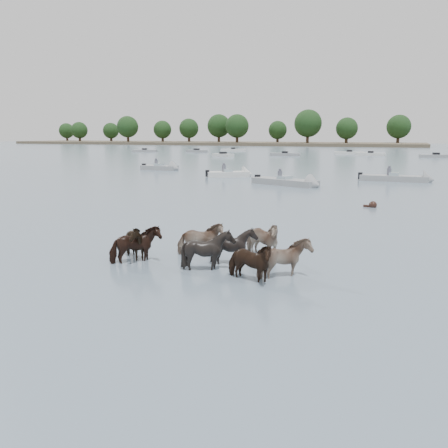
% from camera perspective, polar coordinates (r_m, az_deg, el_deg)
% --- Properties ---
extents(ground, '(400.00, 400.00, 0.00)m').
position_cam_1_polar(ground, '(12.23, 1.56, -7.57)').
color(ground, slate).
rests_on(ground, ground).
extents(shoreline, '(160.00, 30.00, 1.00)m').
position_cam_1_polar(shoreline, '(177.10, -2.71, 10.20)').
color(shoreline, '#4C4233').
rests_on(shoreline, ground).
extents(pony_herd, '(6.71, 3.82, 1.40)m').
position_cam_1_polar(pony_herd, '(13.80, -1.74, -3.25)').
color(pony_herd, black).
rests_on(pony_herd, ground).
extents(swimming_pony, '(0.72, 0.44, 0.44)m').
position_cam_1_polar(swimming_pony, '(26.11, 18.25, 2.26)').
color(swimming_pony, black).
rests_on(swimming_pony, ground).
extents(motorboat_a, '(4.55, 3.61, 1.92)m').
position_cam_1_polar(motorboat_a, '(42.94, 1.39, 6.35)').
color(motorboat_a, silver).
rests_on(motorboat_a, ground).
extents(motorboat_b, '(6.12, 3.58, 1.92)m').
position_cam_1_polar(motorboat_b, '(35.65, 8.75, 5.19)').
color(motorboat_b, gray).
rests_on(motorboat_b, ground).
extents(motorboat_c, '(6.16, 1.65, 1.92)m').
position_cam_1_polar(motorboat_c, '(41.48, 21.80, 5.36)').
color(motorboat_c, gray).
rests_on(motorboat_c, ground).
extents(motorboat_f, '(4.74, 1.69, 1.92)m').
position_cam_1_polar(motorboat_f, '(51.34, -7.52, 7.07)').
color(motorboat_f, gray).
rests_on(motorboat_f, ground).
extents(distant_flotilla, '(107.82, 28.06, 0.93)m').
position_cam_1_polar(distant_flotilla, '(89.18, 18.76, 8.36)').
color(distant_flotilla, gray).
rests_on(distant_flotilla, ground).
extents(treeline, '(147.32, 20.15, 12.18)m').
position_cam_1_polar(treeline, '(173.19, -1.11, 12.13)').
color(treeline, '#382619').
rests_on(treeline, ground).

